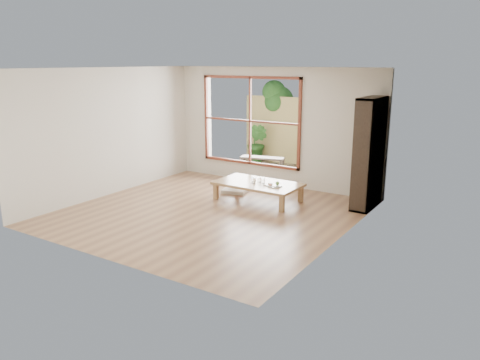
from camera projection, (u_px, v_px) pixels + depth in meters
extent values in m
plane|color=#9C754E|center=(210.00, 212.00, 8.65)|extent=(5.00, 5.00, 0.00)
cube|color=#98794A|center=(258.00, 184.00, 9.31)|extent=(1.70, 0.98, 0.05)
cube|color=#98794A|center=(216.00, 191.00, 9.45)|extent=(0.09, 0.09, 0.32)
cube|color=#98794A|center=(237.00, 183.00, 10.08)|extent=(0.09, 0.09, 0.32)
cube|color=#98794A|center=(282.00, 204.00, 8.64)|extent=(0.09, 0.09, 0.32)
cube|color=#98794A|center=(301.00, 194.00, 9.27)|extent=(0.09, 0.09, 0.32)
cube|color=silver|center=(236.00, 190.00, 10.01)|extent=(0.60, 0.60, 0.07)
cube|color=#31251B|center=(369.00, 153.00, 8.74)|extent=(0.33, 0.94, 2.09)
cylinder|color=silver|center=(253.00, 180.00, 9.23)|extent=(0.07, 0.07, 0.13)
cylinder|color=silver|center=(263.00, 181.00, 9.25)|extent=(0.07, 0.07, 0.10)
cylinder|color=silver|center=(259.00, 180.00, 9.35)|extent=(0.07, 0.07, 0.09)
cylinder|color=silver|center=(254.00, 180.00, 9.37)|extent=(0.06, 0.06, 0.08)
cube|color=white|center=(273.00, 186.00, 9.05)|extent=(0.37, 0.32, 0.02)
sphere|color=#51772F|center=(277.00, 183.00, 9.03)|extent=(0.08, 0.08, 0.08)
cube|color=#CA5B2F|center=(270.00, 185.00, 9.02)|extent=(0.07, 0.06, 0.03)
cube|color=beige|center=(270.00, 184.00, 9.11)|extent=(0.08, 0.08, 0.02)
cylinder|color=silver|center=(273.00, 186.00, 8.97)|extent=(0.17, 0.08, 0.01)
cube|color=#3D362C|center=(273.00, 171.00, 11.87)|extent=(2.80, 2.00, 0.05)
cube|color=#31251B|center=(262.00, 158.00, 11.79)|extent=(1.14, 0.58, 0.05)
cube|color=#31251B|center=(242.00, 164.00, 11.88)|extent=(0.07, 0.07, 0.30)
cube|color=#31251B|center=(245.00, 162.00, 12.10)|extent=(0.07, 0.07, 0.30)
cube|color=#31251B|center=(281.00, 167.00, 11.57)|extent=(0.07, 0.07, 0.30)
cube|color=#31251B|center=(283.00, 165.00, 11.79)|extent=(0.07, 0.07, 0.30)
cube|color=tan|center=(292.00, 131.00, 12.47)|extent=(2.80, 0.06, 1.80)
imported|color=#306926|center=(320.00, 151.00, 11.97)|extent=(0.94, 0.85, 0.91)
imported|color=#306926|center=(257.00, 143.00, 12.72)|extent=(0.67, 0.58, 1.06)
cylinder|color=#4C3D2D|center=(274.00, 132.00, 13.10)|extent=(0.14, 0.14, 1.60)
sphere|color=#306926|center=(278.00, 101.00, 12.83)|extent=(0.84, 0.84, 0.84)
sphere|color=#306926|center=(271.00, 108.00, 13.08)|extent=(0.70, 0.70, 0.70)
sphere|color=#306926|center=(274.00, 92.00, 12.73)|extent=(0.64, 0.64, 0.64)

